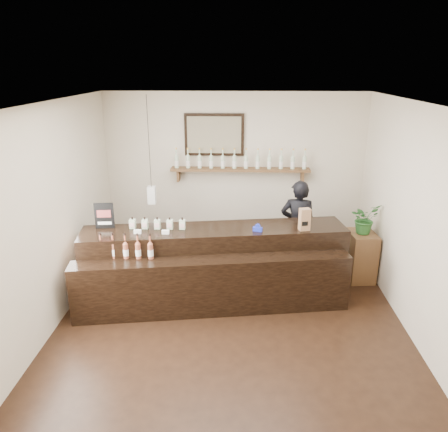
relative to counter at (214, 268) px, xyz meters
name	(u,v)px	position (x,y,z in m)	size (l,w,h in m)	color
ground	(230,320)	(0.25, -0.56, -0.49)	(5.00, 5.00, 0.00)	black
room_shell	(231,198)	(0.25, -0.56, 1.22)	(5.00, 5.00, 5.00)	beige
back_wall_decor	(226,155)	(0.10, 1.81, 1.27)	(2.66, 0.96, 1.69)	brown
counter	(214,268)	(0.00, 0.00, 0.00)	(3.77, 1.52, 1.21)	black
promo_sign	(104,216)	(-1.53, 0.08, 0.74)	(0.27, 0.05, 0.37)	black
paper_bag	(305,219)	(1.25, 0.12, 0.71)	(0.16, 0.14, 0.31)	#896142
tape_dispenser	(258,228)	(0.60, 0.05, 0.59)	(0.14, 0.08, 0.11)	#1929B3
side_cabinet	(360,256)	(2.25, 0.73, -0.10)	(0.43, 0.56, 0.77)	brown
potted_plant	(365,219)	(2.25, 0.73, 0.52)	(0.42, 0.36, 0.46)	#296127
shopkeeper	(298,221)	(1.28, 0.99, 0.38)	(0.63, 0.41, 1.73)	black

